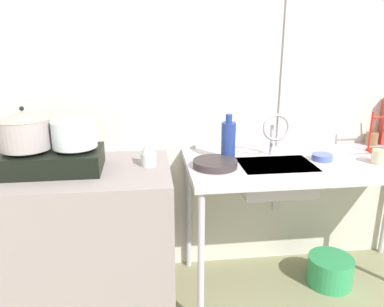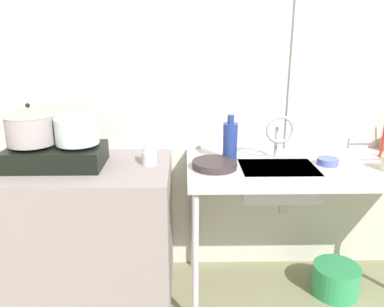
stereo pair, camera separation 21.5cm
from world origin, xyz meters
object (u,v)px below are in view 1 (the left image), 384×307
at_px(frying_pan, 215,164).
at_px(cup_by_rack, 379,157).
at_px(pot_on_right_burner, 74,134).
at_px(bucket_on_floor, 330,270).
at_px(sink_basin, 276,177).
at_px(small_bowl_on_drainboard, 322,157).
at_px(utensil_jar, 372,138).
at_px(faucet, 276,129).
at_px(percolator, 149,153).
at_px(stove, 53,160).
at_px(bottle_by_sink, 228,141).
at_px(pot_on_left_burner, 24,130).

relative_size(frying_pan, cup_by_rack, 2.94).
bearing_deg(frying_pan, pot_on_right_burner, 176.52).
relative_size(pot_on_right_burner, bucket_on_floor, 0.82).
height_order(sink_basin, cup_by_rack, cup_by_rack).
relative_size(small_bowl_on_drainboard, utensil_jar, 0.55).
bearing_deg(faucet, percolator, -176.05).
height_order(sink_basin, bucket_on_floor, sink_basin).
bearing_deg(bucket_on_floor, stove, 179.23).
bearing_deg(percolator, utensil_jar, 9.36).
height_order(cup_by_rack, utensil_jar, utensil_jar).
distance_m(percolator, small_bowl_on_drainboard, 1.01).
bearing_deg(faucet, bottle_by_sink, -177.61).
height_order(pot_on_left_burner, bottle_by_sink, pot_on_left_burner).
xyz_separation_m(frying_pan, utensil_jar, (1.11, 0.31, 0.02)).
bearing_deg(bottle_by_sink, pot_on_left_burner, -176.71).
height_order(percolator, frying_pan, percolator).
distance_m(stove, pot_on_left_burner, 0.21).
bearing_deg(pot_on_left_burner, bucket_on_floor, -0.72).
relative_size(stove, frying_pan, 2.09).
relative_size(percolator, cup_by_rack, 1.85).
bearing_deg(pot_on_right_burner, frying_pan, -3.48).
relative_size(faucet, frying_pan, 1.09).
xyz_separation_m(pot_on_left_burner, cup_by_rack, (1.94, -0.10, -0.19)).
bearing_deg(small_bowl_on_drainboard, pot_on_right_burner, 179.94).
relative_size(stove, sink_basin, 1.24).
xyz_separation_m(faucet, bottle_by_sink, (-0.28, -0.01, -0.06)).
bearing_deg(stove, bottle_by_sink, 3.71).
height_order(pot_on_right_burner, sink_basin, pot_on_right_burner).
relative_size(sink_basin, cup_by_rack, 4.95).
height_order(pot_on_right_burner, faucet, pot_on_right_burner).
height_order(stove, small_bowl_on_drainboard, stove).
relative_size(pot_on_left_burner, cup_by_rack, 3.14).
distance_m(sink_basin, utensil_jar, 0.83).
distance_m(percolator, faucet, 0.75).
bearing_deg(bucket_on_floor, bottle_by_sink, 172.78).
bearing_deg(percolator, frying_pan, -10.75).
distance_m(pot_on_right_burner, frying_pan, 0.77).
bearing_deg(cup_by_rack, bucket_on_floor, 155.15).
bearing_deg(sink_basin, bucket_on_floor, 2.77).
xyz_separation_m(pot_on_right_burner, percolator, (0.39, 0.02, -0.13)).
height_order(stove, sink_basin, stove).
bearing_deg(small_bowl_on_drainboard, cup_by_rack, -18.70).
relative_size(sink_basin, bottle_by_sink, 1.52).
relative_size(sink_basin, small_bowl_on_drainboard, 3.53).
height_order(frying_pan, bucket_on_floor, frying_pan).
height_order(sink_basin, utensil_jar, utensil_jar).
bearing_deg(sink_basin, percolator, 174.79).
bearing_deg(bottle_by_sink, small_bowl_on_drainboard, -6.71).
relative_size(percolator, bucket_on_floor, 0.55).
distance_m(frying_pan, small_bowl_on_drainboard, 0.65).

